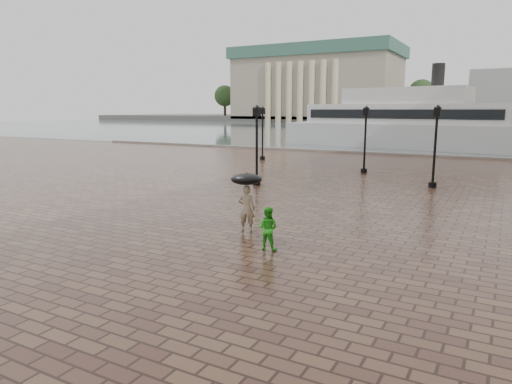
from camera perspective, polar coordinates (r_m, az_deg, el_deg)
The scene contains 11 objects.
ground at distance 14.90m, azimuth 1.89°, elevation -6.41°, with size 300.00×300.00×0.00m, color #3D241C.
harbour_water at distance 105.02m, azimuth 25.43°, elevation 6.94°, with size 240.00×240.00×0.00m, color #434C51.
quay_edge at distance 45.40m, azimuth 20.54°, elevation 4.21°, with size 80.00×0.60×0.30m, color slate.
far_shore at distance 172.89m, azimuth 26.92°, elevation 8.08°, with size 300.00×60.00×2.00m, color #4C4C47.
museum at distance 169.20m, azimuth 7.64°, elevation 13.43°, with size 57.00×32.50×26.00m.
far_trees at distance 150.96m, azimuth 26.85°, elevation 11.13°, with size 188.00×8.00×13.50m.
street_lamps at distance 31.45m, azimuth 13.99°, elevation 6.41°, with size 21.44×14.44×4.40m.
adult_pedestrian at distance 16.13m, azimuth -1.19°, elevation -2.06°, with size 0.61×0.40×1.66m, color gray.
child_pedestrian at distance 14.05m, azimuth 1.46°, elevation -4.57°, with size 0.66×0.51×1.36m, color green.
ferry_near at distance 55.21m, azimuth 18.09°, elevation 8.18°, with size 28.61×10.78×9.16m.
umbrella at distance 15.94m, azimuth -1.20°, elevation 1.62°, with size 1.10×1.10×1.13m.
Camera 1 is at (6.44, -12.74, 4.27)m, focal length 32.00 mm.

